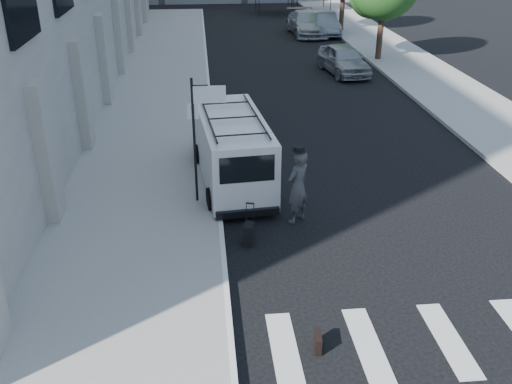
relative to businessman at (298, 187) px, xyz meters
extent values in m
plane|color=black|center=(-0.04, -2.00, -1.01)|extent=(120.00, 120.00, 0.00)
cube|color=gray|center=(-4.29, 14.00, -0.94)|extent=(4.50, 48.00, 0.15)
cube|color=gray|center=(8.96, 18.00, -0.94)|extent=(4.00, 56.00, 0.15)
cylinder|color=black|center=(-2.64, 1.20, 0.89)|extent=(0.07, 0.07, 3.50)
cube|color=white|center=(-2.64, 1.22, 1.74)|extent=(0.30, 0.03, 0.42)
cube|color=white|center=(-2.19, 1.20, 2.19)|extent=(0.85, 0.06, 0.45)
cylinder|color=black|center=(7.56, 18.00, 0.39)|extent=(0.32, 0.32, 2.80)
cylinder|color=black|center=(7.56, 27.00, 0.39)|extent=(0.32, 0.32, 2.80)
cylinder|color=black|center=(2.56, 34.60, 0.09)|extent=(0.06, 0.06, 2.20)
cylinder|color=black|center=(5.36, 34.60, 0.09)|extent=(0.06, 0.06, 2.20)
cylinder|color=black|center=(5.76, 35.10, 0.09)|extent=(0.06, 0.06, 2.20)
cylinder|color=black|center=(8.56, 35.10, 0.09)|extent=(0.06, 0.06, 2.20)
imported|color=#3A3A3C|center=(0.00, 0.00, 0.00)|extent=(0.88, 0.85, 2.03)
cube|color=black|center=(-0.42, -5.00, -0.84)|extent=(0.17, 0.45, 0.34)
cube|color=black|center=(-1.38, -1.06, -0.74)|extent=(0.34, 0.43, 0.55)
cylinder|color=black|center=(-1.42, -0.87, -0.22)|extent=(0.02, 0.02, 0.52)
cylinder|color=black|center=(-1.24, -0.92, -0.22)|extent=(0.02, 0.02, 0.52)
cube|color=black|center=(-1.33, -0.90, 0.03)|extent=(0.21, 0.09, 0.03)
cube|color=silver|center=(-1.54, 2.50, 0.13)|extent=(2.24, 5.00, 1.89)
cube|color=silver|center=(-1.79, 5.14, -0.34)|extent=(1.78, 0.96, 0.99)
cube|color=black|center=(-1.32, 0.10, 0.52)|extent=(1.44, 0.21, 0.72)
cylinder|color=black|center=(-2.55, 4.12, -0.67)|extent=(0.31, 0.70, 0.68)
cylinder|color=black|center=(-0.85, 4.28, -0.67)|extent=(0.31, 0.70, 0.68)
cylinder|color=black|center=(-2.24, 0.81, -0.67)|extent=(0.31, 0.70, 0.68)
cylinder|color=black|center=(-0.54, 0.97, -0.67)|extent=(0.31, 0.70, 0.68)
imported|color=#93959A|center=(4.96, 15.46, -0.28)|extent=(2.24, 4.48, 1.47)
imported|color=slate|center=(6.14, 26.15, -0.27)|extent=(1.59, 4.51, 1.48)
imported|color=#9C9FA3|center=(4.96, 26.20, -0.24)|extent=(2.37, 5.40, 1.54)
camera|label=1|loc=(-2.40, -13.26, 6.37)|focal=40.00mm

